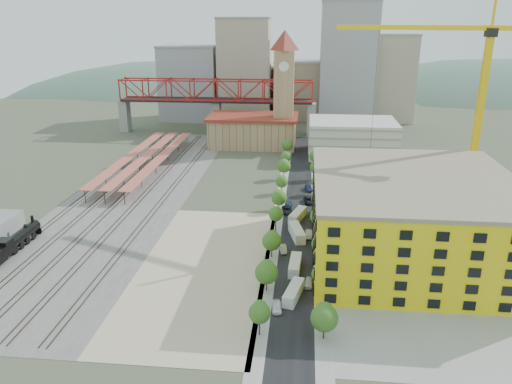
# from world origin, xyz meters

# --- Properties ---
(ground) EXTENTS (400.00, 400.00, 0.00)m
(ground) POSITION_xyz_m (0.00, 0.00, 0.00)
(ground) COLOR #474C38
(ground) RESTS_ON ground
(ballast_strip) EXTENTS (36.00, 165.00, 0.06)m
(ballast_strip) POSITION_xyz_m (-36.00, 17.50, 0.03)
(ballast_strip) COLOR #605E59
(ballast_strip) RESTS_ON ground
(dirt_lot) EXTENTS (28.00, 67.00, 0.06)m
(dirt_lot) POSITION_xyz_m (-4.00, -31.50, 0.03)
(dirt_lot) COLOR tan
(dirt_lot) RESTS_ON ground
(street_asphalt) EXTENTS (12.00, 170.00, 0.06)m
(street_asphalt) POSITION_xyz_m (16.00, 15.00, 0.03)
(street_asphalt) COLOR black
(street_asphalt) RESTS_ON ground
(sidewalk_west) EXTENTS (3.00, 170.00, 0.04)m
(sidewalk_west) POSITION_xyz_m (10.50, 15.00, 0.02)
(sidewalk_west) COLOR gray
(sidewalk_west) RESTS_ON ground
(sidewalk_east) EXTENTS (3.00, 170.00, 0.04)m
(sidewalk_east) POSITION_xyz_m (21.50, 15.00, 0.02)
(sidewalk_east) COLOR gray
(sidewalk_east) RESTS_ON ground
(construction_pad) EXTENTS (50.00, 90.00, 0.06)m
(construction_pad) POSITION_xyz_m (45.00, -20.00, 0.03)
(construction_pad) COLOR gray
(construction_pad) RESTS_ON ground
(rail_tracks) EXTENTS (26.56, 160.00, 0.18)m
(rail_tracks) POSITION_xyz_m (-37.80, 17.50, 0.15)
(rail_tracks) COLOR #382B23
(rail_tracks) RESTS_ON ground
(platform_canopies) EXTENTS (16.00, 80.00, 4.12)m
(platform_canopies) POSITION_xyz_m (-41.00, 45.00, 3.99)
(platform_canopies) COLOR #B15744
(platform_canopies) RESTS_ON ground
(station_hall) EXTENTS (38.00, 24.00, 13.10)m
(station_hall) POSITION_xyz_m (-5.00, 82.00, 6.67)
(station_hall) COLOR tan
(station_hall) RESTS_ON ground
(clock_tower) EXTENTS (12.00, 12.00, 52.00)m
(clock_tower) POSITION_xyz_m (8.00, 79.99, 28.70)
(clock_tower) COLOR tan
(clock_tower) RESTS_ON ground
(parking_garage) EXTENTS (34.00, 26.00, 14.00)m
(parking_garage) POSITION_xyz_m (36.00, 70.00, 7.00)
(parking_garage) COLOR silver
(parking_garage) RESTS_ON ground
(truss_bridge) EXTENTS (94.00, 9.60, 25.60)m
(truss_bridge) POSITION_xyz_m (-25.00, 105.00, 18.86)
(truss_bridge) COLOR gray
(truss_bridge) RESTS_ON ground
(construction_building) EXTENTS (44.60, 50.60, 18.80)m
(construction_building) POSITION_xyz_m (42.00, -20.00, 9.41)
(construction_building) COLOR #F8FA15
(construction_building) RESTS_ON ground
(street_trees) EXTENTS (15.40, 124.40, 8.00)m
(street_trees) POSITION_xyz_m (16.00, 5.00, 0.00)
(street_trees) COLOR #2D5E1C
(street_trees) RESTS_ON ground
(skyline) EXTENTS (133.00, 46.00, 60.00)m
(skyline) POSITION_xyz_m (7.47, 142.31, 22.81)
(skyline) COLOR #9EA0A3
(skyline) RESTS_ON ground
(distant_hills) EXTENTS (647.00, 264.00, 227.00)m
(distant_hills) POSITION_xyz_m (45.28, 260.00, -79.54)
(distant_hills) COLOR #4C6B59
(distant_hills) RESTS_ON ground
(locomotive) EXTENTS (3.05, 23.55, 5.89)m
(locomotive) POSITION_xyz_m (-50.00, -27.88, 2.20)
(locomotive) COLOR black
(locomotive) RESTS_ON ground
(tower_crane) EXTENTS (51.47, 21.65, 58.20)m
(tower_crane) POSITION_xyz_m (59.51, 9.54, 35.92)
(tower_crane) COLOR yellow
(tower_crane) RESTS_ON ground
(site_trailer_a) EXTENTS (4.24, 9.03, 2.39)m
(site_trailer_a) POSITION_xyz_m (16.00, -42.25, 1.20)
(site_trailer_a) COLOR silver
(site_trailer_a) RESTS_ON ground
(site_trailer_b) EXTENTS (2.80, 8.88, 2.40)m
(site_trailer_b) POSITION_xyz_m (16.00, -30.65, 1.20)
(site_trailer_b) COLOR silver
(site_trailer_b) RESTS_ON ground
(site_trailer_c) EXTENTS (4.68, 9.96, 2.64)m
(site_trailer_c) POSITION_xyz_m (16.00, -13.31, 1.32)
(site_trailer_c) COLOR silver
(site_trailer_c) RESTS_ON ground
(site_trailer_d) EXTENTS (5.07, 9.51, 2.52)m
(site_trailer_d) POSITION_xyz_m (16.00, -1.51, 1.26)
(site_trailer_d) COLOR silver
(site_trailer_d) RESTS_ON ground
(car_0) EXTENTS (2.19, 4.54, 1.49)m
(car_0) POSITION_xyz_m (13.00, -46.99, 0.75)
(car_0) COLOR white
(car_0) RESTS_ON ground
(car_1) EXTENTS (2.19, 4.49, 1.42)m
(car_1) POSITION_xyz_m (13.00, -21.78, 0.71)
(car_1) COLOR #ADACB1
(car_1) RESTS_ON ground
(car_2) EXTENTS (3.45, 6.09, 1.61)m
(car_2) POSITION_xyz_m (13.00, 3.26, 0.80)
(car_2) COLOR black
(car_2) RESTS_ON ground
(car_3) EXTENTS (2.43, 4.86, 1.36)m
(car_3) POSITION_xyz_m (13.00, 7.38, 0.68)
(car_3) COLOR navy
(car_3) RESTS_ON ground
(car_4) EXTENTS (2.07, 4.36, 1.44)m
(car_4) POSITION_xyz_m (19.00, -37.30, 0.72)
(car_4) COLOR silver
(car_4) RESTS_ON ground
(car_5) EXTENTS (1.74, 4.77, 1.56)m
(car_5) POSITION_xyz_m (19.00, -12.83, 0.78)
(car_5) COLOR #ABABB1
(car_5) RESTS_ON ground
(car_6) EXTENTS (3.25, 5.84, 1.54)m
(car_6) POSITION_xyz_m (19.00, 11.90, 0.77)
(car_6) COLOR black
(car_6) RESTS_ON ground
(car_7) EXTENTS (2.75, 5.28, 1.46)m
(car_7) POSITION_xyz_m (19.00, 23.57, 0.73)
(car_7) COLOR navy
(car_7) RESTS_ON ground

